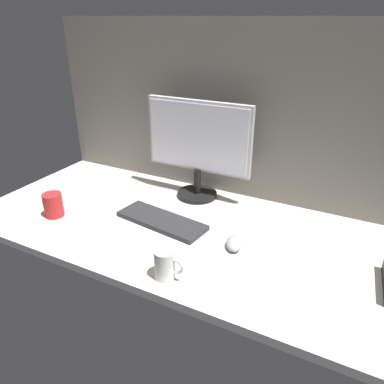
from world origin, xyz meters
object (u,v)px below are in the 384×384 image
Objects in this scene: monitor at (198,145)px; mug_ceramic_white at (165,264)px; mug_red_plastic at (53,205)px; mouse at (234,243)px; keyboard at (162,221)px.

mug_ceramic_white is at bearing -73.11° from monitor.
mug_ceramic_white is 1.02× the size of mug_red_plastic.
mug_red_plastic is (-74.06, -12.45, 3.22)cm from mouse.
keyboard is 3.68× the size of mug_ceramic_white.
mug_red_plastic is at bearing -152.38° from keyboard.
mouse is at bearing -46.18° from monitor.
mouse is 0.95× the size of mug_ceramic_white.
keyboard is 31.95cm from mouse.
monitor is 4.87× the size of mug_red_plastic.
mouse is (31.82, -2.71, 0.70)cm from keyboard.
mug_red_plastic is (-42.24, -15.16, 3.92)cm from keyboard.
keyboard is at bearing 123.99° from mug_ceramic_white.
mug_ceramic_white is at bearing -11.86° from mug_red_plastic.
keyboard is at bearing 154.03° from mouse.
monitor is 37.11cm from keyboard.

